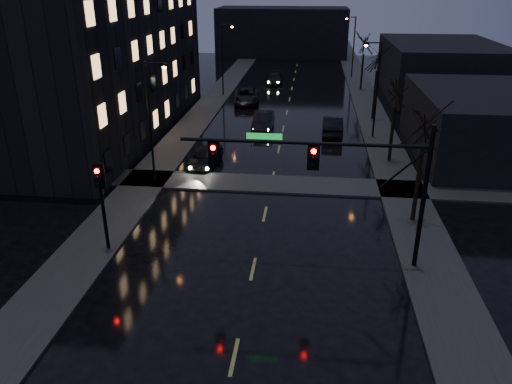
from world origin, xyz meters
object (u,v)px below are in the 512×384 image
(oncoming_car_a, at_px, (205,157))
(oncoming_car_d, at_px, (275,79))
(oncoming_car_c, at_px, (246,96))
(lead_car, at_px, (332,126))
(oncoming_car_b, at_px, (263,121))

(oncoming_car_a, distance_m, oncoming_car_d, 31.14)
(oncoming_car_c, xyz_separation_m, lead_car, (8.97, -10.89, 0.01))
(oncoming_car_b, bearing_deg, oncoming_car_d, 92.01)
(oncoming_car_c, relative_size, lead_car, 1.17)
(oncoming_car_a, height_order, oncoming_car_d, oncoming_car_a)
(oncoming_car_a, bearing_deg, oncoming_car_c, 96.33)
(oncoming_car_b, relative_size, oncoming_car_d, 0.98)
(oncoming_car_a, height_order, oncoming_car_c, oncoming_car_c)
(oncoming_car_a, distance_m, lead_car, 13.10)
(oncoming_car_a, xyz_separation_m, oncoming_car_b, (3.29, 9.97, 0.05))
(oncoming_car_b, relative_size, oncoming_car_c, 0.83)
(oncoming_car_b, bearing_deg, oncoming_car_a, -107.78)
(oncoming_car_b, height_order, lead_car, lead_car)
(oncoming_car_c, bearing_deg, oncoming_car_d, 71.35)
(oncoming_car_a, bearing_deg, lead_car, 51.57)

